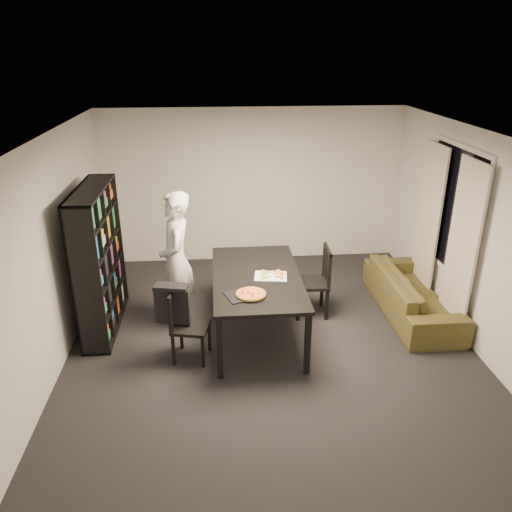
{
  "coord_description": "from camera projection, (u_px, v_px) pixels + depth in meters",
  "views": [
    {
      "loc": [
        -0.65,
        -5.42,
        3.49
      ],
      "look_at": [
        -0.15,
        0.33,
        1.05
      ],
      "focal_mm": 35.0,
      "sensor_mm": 36.0,
      "label": 1
    }
  ],
  "objects": [
    {
      "name": "sofa",
      "position": [
        412.0,
        294.0,
        6.96
      ],
      "size": [
        0.79,
        2.03,
        0.59
      ],
      "primitive_type": "imported",
      "rotation": [
        0.0,
        0.0,
        1.57
      ],
      "color": "#3B3A17",
      "rests_on": "room"
    },
    {
      "name": "pepperoni_pizza",
      "position": [
        251.0,
        294.0,
        5.75
      ],
      "size": [
        0.35,
        0.35,
        0.03
      ],
      "rotation": [
        0.0,
        0.0,
        -0.36
      ],
      "color": "olive",
      "rests_on": "dining_table"
    },
    {
      "name": "bookshelf",
      "position": [
        99.0,
        260.0,
        6.4
      ],
      "size": [
        0.35,
        1.5,
        1.9
      ],
      "primitive_type": "cube",
      "color": "black",
      "rests_on": "room"
    },
    {
      "name": "window_frame",
      "position": [
        453.0,
        210.0,
        6.55
      ],
      "size": [
        0.03,
        1.52,
        1.72
      ],
      "primitive_type": "cube",
      "color": "white",
      "rests_on": "room"
    },
    {
      "name": "window_pane",
      "position": [
        454.0,
        210.0,
        6.55
      ],
      "size": [
        0.02,
        1.4,
        1.6
      ],
      "primitive_type": "cube",
      "color": "black",
      "rests_on": "room"
    },
    {
      "name": "draped_jacket",
      "position": [
        172.0,
        302.0,
        5.8
      ],
      "size": [
        0.42,
        0.25,
        0.49
      ],
      "rotation": [
        0.0,
        0.0,
        1.36
      ],
      "color": "black",
      "rests_on": "chair_left"
    },
    {
      "name": "curtain_left",
      "position": [
        462.0,
        250.0,
        6.2
      ],
      "size": [
        0.03,
        0.7,
        2.25
      ],
      "primitive_type": "cube",
      "color": "beige",
      "rests_on": "room"
    },
    {
      "name": "kitchen_towel",
      "position": [
        271.0,
        276.0,
        6.24
      ],
      "size": [
        0.44,
        0.35,
        0.01
      ],
      "primitive_type": "cube",
      "rotation": [
        0.0,
        0.0,
        -0.14
      ],
      "color": "white",
      "rests_on": "dining_table"
    },
    {
      "name": "room",
      "position": [
        271.0,
        247.0,
        5.88
      ],
      "size": [
        5.01,
        5.51,
        2.61
      ],
      "color": "black",
      "rests_on": "ground"
    },
    {
      "name": "curtain_right",
      "position": [
        428.0,
        222.0,
        7.16
      ],
      "size": [
        0.03,
        0.7,
        2.25
      ],
      "primitive_type": "cube",
      "color": "beige",
      "rests_on": "room"
    },
    {
      "name": "chair_right",
      "position": [
        318.0,
        277.0,
        6.85
      ],
      "size": [
        0.47,
        0.47,
        0.99
      ],
      "rotation": [
        0.0,
        0.0,
        -1.61
      ],
      "color": "black",
      "rests_on": "room"
    },
    {
      "name": "person",
      "position": [
        176.0,
        261.0,
        6.47
      ],
      "size": [
        0.51,
        0.71,
        1.84
      ],
      "primitive_type": "imported",
      "rotation": [
        0.0,
        0.0,
        -1.46
      ],
      "color": "silver",
      "rests_on": "room"
    },
    {
      "name": "baking_tray",
      "position": [
        244.0,
        295.0,
        5.77
      ],
      "size": [
        0.48,
        0.43,
        0.01
      ],
      "primitive_type": "cube",
      "rotation": [
        0.0,
        0.0,
        0.33
      ],
      "color": "black",
      "rests_on": "dining_table"
    },
    {
      "name": "dining_table",
      "position": [
        257.0,
        281.0,
        6.3
      ],
      "size": [
        1.1,
        1.98,
        0.82
      ],
      "color": "black",
      "rests_on": "room"
    },
    {
      "name": "chair_left",
      "position": [
        183.0,
        320.0,
        5.87
      ],
      "size": [
        0.49,
        0.49,
        0.89
      ],
      "rotation": [
        0.0,
        0.0,
        1.36
      ],
      "color": "black",
      "rests_on": "room"
    },
    {
      "name": "pizza_slices",
      "position": [
        272.0,
        274.0,
        6.27
      ],
      "size": [
        0.46,
        0.43,
        0.01
      ],
      "primitive_type": null,
      "rotation": [
        0.0,
        0.0,
        -0.38
      ],
      "color": "gold",
      "rests_on": "dining_table"
    }
  ]
}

